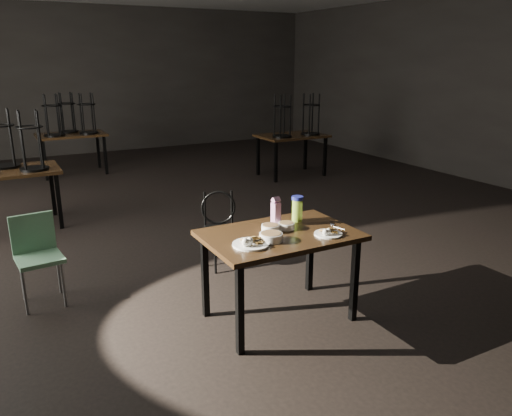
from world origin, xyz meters
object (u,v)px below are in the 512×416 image
school_chair (37,251)px  water_bottle (297,208)px  juice_carton (276,212)px  bentwood_chair (219,223)px  main_table (280,242)px

school_chair → water_bottle: bearing=-34.1°
juice_carton → school_chair: (-1.76, 1.09, -0.39)m
juice_carton → school_chair: size_ratio=0.31×
bentwood_chair → main_table: bearing=-72.1°
main_table → school_chair: 2.12m
main_table → water_bottle: (0.28, 0.19, 0.19)m
school_chair → juice_carton: bearing=-37.5°
water_bottle → juice_carton: bearing=-175.0°
water_bottle → bentwood_chair: 1.14m
main_table → bentwood_chair: (0.02, 1.23, -0.21)m
water_bottle → bentwood_chair: bearing=104.3°
juice_carton → school_chair: juice_carton is taller
water_bottle → bentwood_chair: (-0.26, 1.03, -0.40)m
school_chair → bentwood_chair: bearing=-6.9°
juice_carton → water_bottle: 0.22m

